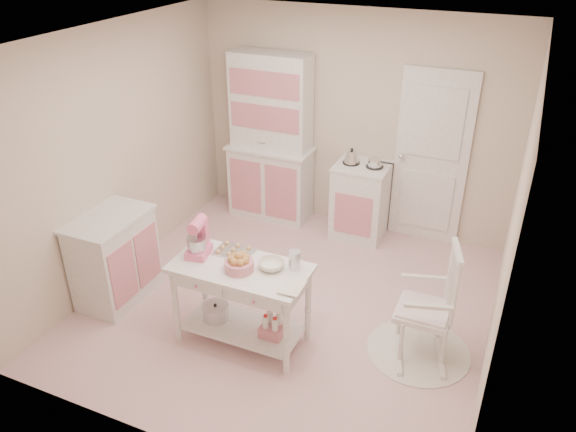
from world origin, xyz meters
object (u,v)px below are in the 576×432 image
at_px(base_cabinet, 114,258).
at_px(rocking_chair, 425,302).
at_px(stove, 360,200).
at_px(stand_mixer, 198,238).
at_px(hutch, 270,139).
at_px(bread_basket, 239,266).
at_px(work_table, 242,304).

bearing_deg(base_cabinet, rocking_chair, 7.55).
height_order(stove, stand_mixer, stand_mixer).
relative_size(rocking_chair, stand_mixer, 3.24).
bearing_deg(rocking_chair, hutch, 125.39).
xyz_separation_m(hutch, bread_basket, (0.83, -2.38, -0.19)).
relative_size(hutch, base_cabinet, 2.26).
height_order(rocking_chair, stand_mixer, stand_mixer).
height_order(hutch, work_table, hutch).
relative_size(hutch, stand_mixer, 6.12).
bearing_deg(stand_mixer, rocking_chair, 3.59).
distance_m(work_table, stand_mixer, 0.71).
bearing_deg(stove, stand_mixer, -109.85).
bearing_deg(bread_basket, stand_mixer, 170.96).
height_order(hutch, base_cabinet, hutch).
xyz_separation_m(hutch, base_cabinet, (-0.66, -2.24, -0.58)).
relative_size(work_table, stand_mixer, 3.53).
distance_m(hutch, stove, 1.33).
xyz_separation_m(stove, work_table, (-0.39, -2.28, -0.06)).
bearing_deg(bread_basket, rocking_chair, 19.45).
xyz_separation_m(base_cabinet, stand_mixer, (1.04, -0.06, 0.51)).
distance_m(base_cabinet, work_table, 1.47).
distance_m(stove, base_cabinet, 2.88).
bearing_deg(rocking_chair, work_table, -178.55).
bearing_deg(stand_mixer, hutch, 89.75).
bearing_deg(work_table, stand_mixer, 177.27).
relative_size(stand_mixer, bread_basket, 1.36).
relative_size(base_cabinet, bread_basket, 3.68).
relative_size(rocking_chair, work_table, 0.92).
distance_m(base_cabinet, stand_mixer, 1.16).
xyz_separation_m(stove, stand_mixer, (-0.81, -2.26, 0.51)).
height_order(stand_mixer, bread_basket, stand_mixer).
bearing_deg(stand_mixer, base_cabinet, 166.80).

